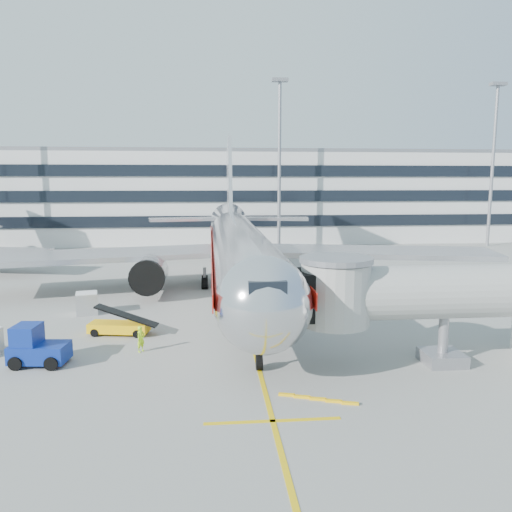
{
  "coord_description": "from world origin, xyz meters",
  "views": [
    {
      "loc": [
        -2.59,
        -34.18,
        10.3
      ],
      "look_at": [
        1.28,
        7.76,
        4.0
      ],
      "focal_mm": 35.0,
      "sensor_mm": 36.0,
      "label": 1
    }
  ],
  "objects": [
    {
      "name": "ramp_worker",
      "position": [
        -6.9,
        -4.38,
        0.8
      ],
      "size": [
        0.66,
        0.7,
        1.61
      ],
      "primitive_type": "imported",
      "rotation": [
        0.0,
        0.0,
        0.92
      ],
      "color": "#BBFA1A",
      "rests_on": "ground"
    },
    {
      "name": "light_mast_centre",
      "position": [
        8.0,
        42.0,
        14.88
      ],
      "size": [
        2.4,
        1.2,
        25.45
      ],
      "color": "gray",
      "rests_on": "ground"
    },
    {
      "name": "cargo_container_right",
      "position": [
        -12.31,
        4.99,
        0.86
      ],
      "size": [
        1.9,
        1.9,
        1.7
      ],
      "color": "#B7B9BF",
      "rests_on": "ground"
    },
    {
      "name": "stop_bar",
      "position": [
        0.0,
        -14.0,
        0.01
      ],
      "size": [
        6.0,
        0.25,
        0.01
      ],
      "primitive_type": "cube",
      "color": "gold",
      "rests_on": "ground"
    },
    {
      "name": "lead_in_line",
      "position": [
        0.0,
        10.0,
        0.01
      ],
      "size": [
        0.25,
        70.0,
        0.01
      ],
      "primitive_type": "cube",
      "color": "gold",
      "rests_on": "ground"
    },
    {
      "name": "jet_bridge",
      "position": [
        12.18,
        -8.0,
        3.87
      ],
      "size": [
        17.8,
        4.5,
        7.0
      ],
      "color": "silver",
      "rests_on": "ground"
    },
    {
      "name": "belt_loader",
      "position": [
        -8.85,
        -0.68,
        0.57
      ],
      "size": [
        4.31,
        2.14,
        2.02
      ],
      "color": "#FDBC0A",
      "rests_on": "ground"
    },
    {
      "name": "light_mast_east",
      "position": [
        42.0,
        42.0,
        14.88
      ],
      "size": [
        2.4,
        1.2,
        25.45
      ],
      "color": "gray",
      "rests_on": "ground"
    },
    {
      "name": "main_jet",
      "position": [
        0.0,
        11.72,
        4.23
      ],
      "size": [
        50.95,
        48.7,
        16.06
      ],
      "color": "silver",
      "rests_on": "ground"
    },
    {
      "name": "terminal",
      "position": [
        0.0,
        57.95,
        7.8
      ],
      "size": [
        150.0,
        24.25,
        15.6
      ],
      "color": "silver",
      "rests_on": "ground"
    },
    {
      "name": "baggage_tug",
      "position": [
        -12.52,
        -6.05,
        1.01
      ],
      "size": [
        3.26,
        2.26,
        2.32
      ],
      "color": "navy",
      "rests_on": "ground"
    },
    {
      "name": "ground",
      "position": [
        0.0,
        0.0,
        0.0
      ],
      "size": [
        180.0,
        180.0,
        0.0
      ],
      "primitive_type": "plane",
      "color": "gray",
      "rests_on": "ground"
    }
  ]
}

